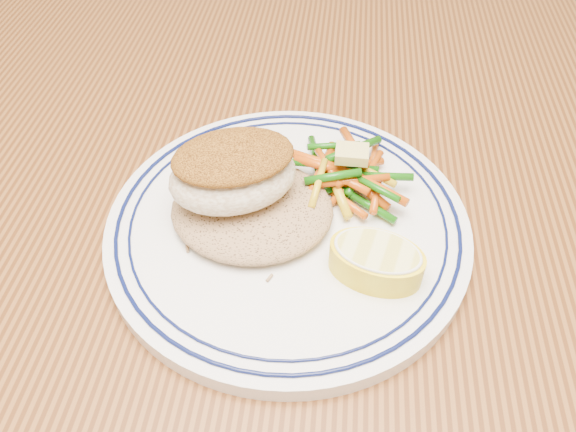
# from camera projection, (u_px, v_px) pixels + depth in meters

# --- Properties ---
(dining_table) EXTENTS (1.50, 0.90, 0.75)m
(dining_table) POSITION_uv_depth(u_px,v_px,m) (291.00, 276.00, 0.55)
(dining_table) COLOR #512A10
(dining_table) RESTS_ON ground
(plate) EXTENTS (0.29, 0.29, 0.02)m
(plate) POSITION_uv_depth(u_px,v_px,m) (288.00, 225.00, 0.45)
(plate) COLOR white
(plate) RESTS_ON dining_table
(rice_pilaf) EXTENTS (0.13, 0.11, 0.02)m
(rice_pilaf) POSITION_uv_depth(u_px,v_px,m) (252.00, 206.00, 0.44)
(rice_pilaf) COLOR #926F49
(rice_pilaf) RESTS_ON plate
(fish_fillet) EXTENTS (0.12, 0.10, 0.05)m
(fish_fillet) POSITION_uv_depth(u_px,v_px,m) (233.00, 172.00, 0.42)
(fish_fillet) COLOR beige
(fish_fillet) RESTS_ON rice_pilaf
(vegetable_pile) EXTENTS (0.11, 0.10, 0.03)m
(vegetable_pile) POSITION_uv_depth(u_px,v_px,m) (346.00, 173.00, 0.47)
(vegetable_pile) COLOR gold
(vegetable_pile) RESTS_ON plate
(butter_pat) EXTENTS (0.03, 0.02, 0.01)m
(butter_pat) POSITION_uv_depth(u_px,v_px,m) (352.00, 154.00, 0.45)
(butter_pat) COLOR #D6C968
(butter_pat) RESTS_ON vegetable_pile
(lemon_wedge) EXTENTS (0.08, 0.08, 0.03)m
(lemon_wedge) POSITION_uv_depth(u_px,v_px,m) (376.00, 260.00, 0.40)
(lemon_wedge) COLOR yellow
(lemon_wedge) RESTS_ON plate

